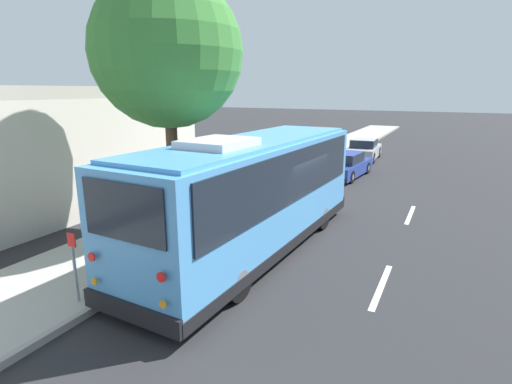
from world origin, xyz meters
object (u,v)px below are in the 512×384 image
object	(u,v)px
sign_post_near	(75,267)
shuttle_bus	(253,190)
parked_sedan_silver	(364,150)
parked_sedan_blue	(345,165)
street_tree	(169,41)
sign_post_far	(139,246)
fire_hydrant	(281,178)

from	to	relation	value
sign_post_near	shuttle_bus	bearing A→B (deg)	-23.39
shuttle_bus	parked_sedan_silver	bearing A→B (deg)	4.17
parked_sedan_blue	parked_sedan_silver	world-z (taller)	parked_sedan_silver
street_tree	shuttle_bus	bearing A→B (deg)	-93.23
parked_sedan_blue	street_tree	distance (m)	12.06
sign_post_far	fire_hydrant	size ratio (longest dim) A/B	1.31
sign_post_near	sign_post_far	distance (m)	1.84
parked_sedan_silver	street_tree	bearing A→B (deg)	169.96
shuttle_bus	sign_post_near	distance (m)	4.74
parked_sedan_silver	sign_post_near	world-z (taller)	sign_post_near
shuttle_bus	fire_hydrant	size ratio (longest dim) A/B	11.41
parked_sedan_silver	fire_hydrant	size ratio (longest dim) A/B	5.20
street_tree	fire_hydrant	world-z (taller)	street_tree
sign_post_far	shuttle_bus	bearing A→B (deg)	-37.09
parked_sedan_blue	sign_post_near	distance (m)	15.19
parked_sedan_blue	parked_sedan_silver	size ratio (longest dim) A/B	1.06
fire_hydrant	sign_post_near	bearing A→B (deg)	-178.98
parked_sedan_silver	sign_post_far	bearing A→B (deg)	173.47
shuttle_bus	parked_sedan_silver	xyz separation A→B (m)	(16.54, 0.46, -1.12)
parked_sedan_blue	parked_sedan_silver	bearing A→B (deg)	7.09
fire_hydrant	parked_sedan_blue	bearing A→B (deg)	-24.13
parked_sedan_silver	sign_post_near	distance (m)	20.87
parked_sedan_silver	street_tree	world-z (taller)	street_tree
shuttle_bus	fire_hydrant	xyz separation A→B (m)	(6.72, 2.05, -1.19)
shuttle_bus	fire_hydrant	world-z (taller)	shuttle_bus
shuttle_bus	sign_post_far	xyz separation A→B (m)	(-2.45, 1.85, -1.06)
parked_sedan_blue	sign_post_far	distance (m)	13.37
shuttle_bus	parked_sedan_silver	world-z (taller)	shuttle_bus
street_tree	parked_sedan_blue	bearing A→B (deg)	-13.01
shuttle_bus	parked_sedan_silver	distance (m)	16.59
parked_sedan_silver	sign_post_near	bearing A→B (deg)	173.83
parked_sedan_blue	fire_hydrant	xyz separation A→B (m)	(-4.11, 1.84, -0.03)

